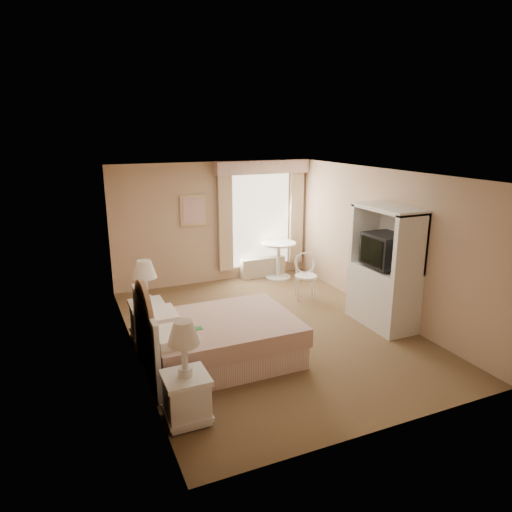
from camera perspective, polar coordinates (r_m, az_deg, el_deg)
name	(u,v)px	position (r m, az deg, el deg)	size (l,w,h in m)	color
room	(271,256)	(6.99, 1.85, 0.03)	(4.21, 5.51, 2.51)	brown
window	(262,216)	(9.75, 0.79, 5.04)	(2.05, 0.22, 2.51)	white
framed_art	(193,211)	(9.27, -7.89, 5.65)	(0.52, 0.04, 0.62)	tan
bed	(214,339)	(6.42, -5.23, -10.24)	(2.07, 1.56, 1.38)	tan
nightstand_near	(186,385)	(5.19, -8.76, -15.68)	(0.48, 0.48, 1.17)	white
nightstand_far	(147,310)	(7.18, -13.47, -6.60)	(0.51, 0.51, 1.23)	white
round_table	(278,254)	(9.82, 2.81, 0.22)	(0.75, 0.75, 0.79)	silver
cafe_chair	(305,272)	(8.73, 6.21, -2.00)	(0.53, 0.53, 0.86)	silver
armoire	(384,277)	(7.67, 15.73, -2.52)	(0.59, 1.18, 1.97)	white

